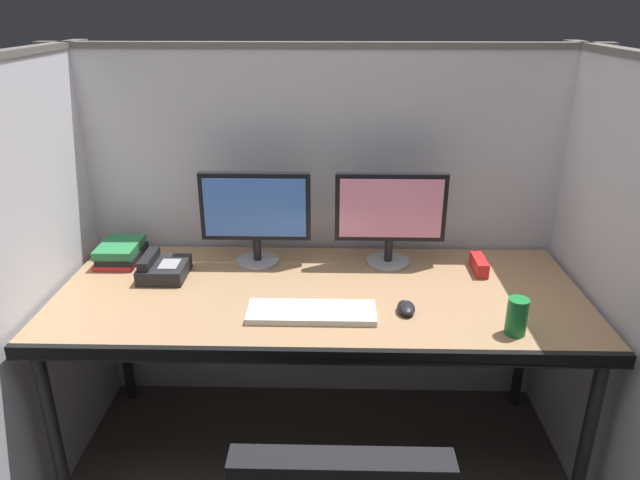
# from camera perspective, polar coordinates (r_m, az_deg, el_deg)

# --- Properties ---
(cubicle_partition_rear) EXTENTS (2.21, 0.06, 1.57)m
(cubicle_partition_rear) POSITION_cam_1_polar(r_m,az_deg,el_deg) (2.50, 0.22, 0.65)
(cubicle_partition_rear) COLOR silver
(cubicle_partition_rear) RESTS_ON ground
(cubicle_partition_left) EXTENTS (0.06, 1.41, 1.57)m
(cubicle_partition_left) POSITION_cam_1_polar(r_m,az_deg,el_deg) (2.26, -26.30, -4.27)
(cubicle_partition_left) COLOR silver
(cubicle_partition_left) RESTS_ON ground
(cubicle_partition_right) EXTENTS (0.06, 1.41, 1.57)m
(cubicle_partition_right) POSITION_cam_1_polar(r_m,az_deg,el_deg) (2.22, 26.65, -4.83)
(cubicle_partition_right) COLOR silver
(cubicle_partition_right) RESTS_ON ground
(desk) EXTENTS (1.90, 0.80, 0.74)m
(desk) POSITION_cam_1_polar(r_m,az_deg,el_deg) (2.13, -0.04, -6.36)
(desk) COLOR #997551
(desk) RESTS_ON ground
(monitor_left) EXTENTS (0.43, 0.17, 0.37)m
(monitor_left) POSITION_cam_1_polar(r_m,az_deg,el_deg) (2.27, -6.35, 2.73)
(monitor_left) COLOR gray
(monitor_left) RESTS_ON desk
(monitor_right) EXTENTS (0.43, 0.17, 0.37)m
(monitor_right) POSITION_cam_1_polar(r_m,az_deg,el_deg) (2.27, 6.92, 2.65)
(monitor_right) COLOR gray
(monitor_right) RESTS_ON desk
(keyboard_main) EXTENTS (0.43, 0.15, 0.02)m
(keyboard_main) POSITION_cam_1_polar(r_m,az_deg,el_deg) (1.96, -0.83, -7.12)
(keyboard_main) COLOR silver
(keyboard_main) RESTS_ON desk
(computer_mouse) EXTENTS (0.06, 0.10, 0.04)m
(computer_mouse) POSITION_cam_1_polar(r_m,az_deg,el_deg) (1.99, 8.46, -6.60)
(computer_mouse) COLOR black
(computer_mouse) RESTS_ON desk
(red_stapler) EXTENTS (0.04, 0.15, 0.06)m
(red_stapler) POSITION_cam_1_polar(r_m,az_deg,el_deg) (2.34, 15.34, -2.34)
(red_stapler) COLOR red
(red_stapler) RESTS_ON desk
(book_stack) EXTENTS (0.16, 0.21, 0.08)m
(book_stack) POSITION_cam_1_polar(r_m,az_deg,el_deg) (2.47, -18.99, -1.16)
(book_stack) COLOR #B22626
(book_stack) RESTS_ON desk
(soda_can) EXTENTS (0.07, 0.07, 0.12)m
(soda_can) POSITION_cam_1_polar(r_m,az_deg,el_deg) (1.93, 18.76, -7.14)
(soda_can) COLOR #197233
(soda_can) RESTS_ON desk
(desk_phone) EXTENTS (0.17, 0.19, 0.09)m
(desk_phone) POSITION_cam_1_polar(r_m,az_deg,el_deg) (2.29, -15.19, -2.73)
(desk_phone) COLOR black
(desk_phone) RESTS_ON desk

